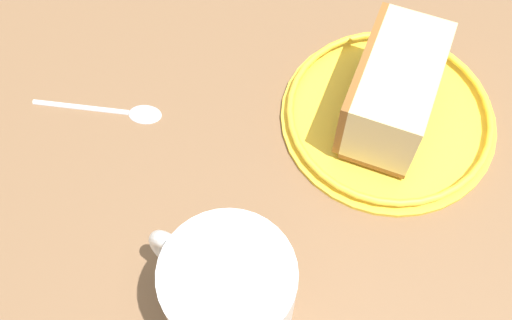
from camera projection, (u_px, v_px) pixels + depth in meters
ground_plane at (258, 167)px, 54.66cm from camera, size 147.49×147.49×2.51cm
small_plate at (389, 115)px, 54.90cm from camera, size 18.88×18.88×1.50cm
cake_slice at (394, 90)px, 51.76cm from camera, size 13.11×10.54×6.89cm
tea_mug at (228, 297)px, 42.34cm from camera, size 8.66×11.58×10.59cm
teaspoon at (124, 110)px, 55.60cm from camera, size 8.26×10.00×0.80cm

